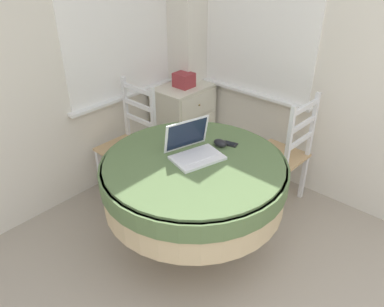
% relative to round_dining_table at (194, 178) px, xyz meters
% --- Properties ---
extents(corner_room_shell, '(4.23, 4.69, 2.55)m').
position_rel_round_dining_table_xyz_m(corner_room_shell, '(0.38, 0.14, 0.68)').
color(corner_room_shell, silver).
rests_on(corner_room_shell, ground_plane).
extents(round_dining_table, '(1.24, 1.24, 0.74)m').
position_rel_round_dining_table_xyz_m(round_dining_table, '(0.00, 0.00, 0.00)').
color(round_dining_table, '#4C3D2D').
rests_on(round_dining_table, ground_plane).
extents(laptop, '(0.39, 0.35, 0.24)m').
position_rel_round_dining_table_xyz_m(laptop, '(0.04, 0.04, 0.19)').
color(laptop, white).
rests_on(laptop, round_dining_table).
extents(computer_mouse, '(0.07, 0.10, 0.05)m').
position_rel_round_dining_table_xyz_m(computer_mouse, '(0.26, -0.01, 0.17)').
color(computer_mouse, black).
rests_on(computer_mouse, round_dining_table).
extents(cell_phone, '(0.08, 0.12, 0.01)m').
position_rel_round_dining_table_xyz_m(cell_phone, '(0.33, -0.05, 0.15)').
color(cell_phone, black).
rests_on(cell_phone, round_dining_table).
extents(dining_chair_near_back_window, '(0.40, 0.41, 0.98)m').
position_rel_round_dining_table_xyz_m(dining_chair_near_back_window, '(0.19, 0.90, -0.14)').
color(dining_chair_near_back_window, tan).
rests_on(dining_chair_near_back_window, ground_plane).
extents(dining_chair_near_right_window, '(0.42, 0.41, 0.98)m').
position_rel_round_dining_table_xyz_m(dining_chair_near_right_window, '(0.90, -0.18, -0.14)').
color(dining_chair_near_right_window, tan).
rests_on(dining_chair_near_right_window, ground_plane).
extents(corner_cabinet, '(0.56, 0.43, 0.77)m').
position_rel_round_dining_table_xyz_m(corner_cabinet, '(0.93, 0.95, -0.21)').
color(corner_cabinet, silver).
rests_on(corner_cabinet, ground_plane).
extents(storage_box, '(0.16, 0.17, 0.13)m').
position_rel_round_dining_table_xyz_m(storage_box, '(0.91, 0.93, 0.24)').
color(storage_box, '#9E3338').
rests_on(storage_box, corner_cabinet).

